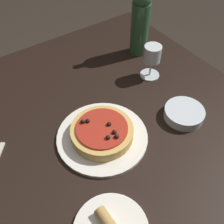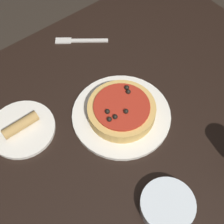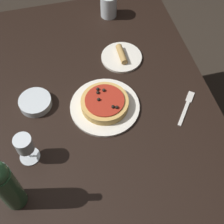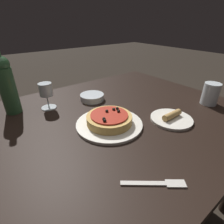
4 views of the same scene
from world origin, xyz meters
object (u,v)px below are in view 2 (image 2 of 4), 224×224
at_px(dinner_plate, 121,115).
at_px(pizza, 122,110).
at_px(fork, 78,41).
at_px(side_plate, 22,128).
at_px(dining_table, 119,153).
at_px(side_bowl, 167,205).

bearing_deg(dinner_plate, pizza, -13.40).
bearing_deg(fork, pizza, 114.80).
bearing_deg(side_plate, fork, -149.76).
bearing_deg(dining_table, dinner_plate, -133.89).
bearing_deg(side_plate, side_bowl, 111.80).
height_order(side_bowl, side_plate, side_plate).
xyz_separation_m(dining_table, dinner_plate, (-0.06, -0.06, 0.09)).
height_order(dining_table, side_plate, side_plate).
bearing_deg(pizza, dinner_plate, 166.60).
bearing_deg(fork, dining_table, 109.08).
relative_size(dinner_plate, side_plate, 1.53).
bearing_deg(side_bowl, dinner_plate, -106.90).
xyz_separation_m(dinner_plate, side_plate, (0.25, -0.14, 0.00)).
relative_size(dinner_plate, pizza, 1.47).
bearing_deg(fork, side_plate, 68.44).
height_order(side_bowl, fork, side_bowl).
distance_m(pizza, side_plate, 0.29).
bearing_deg(side_bowl, fork, -105.00).
xyz_separation_m(side_bowl, fork, (-0.16, -0.61, -0.01)).
height_order(dining_table, side_bowl, side_bowl).
bearing_deg(fork, dinner_plate, 114.81).
xyz_separation_m(dinner_plate, pizza, (0.00, -0.00, 0.03)).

